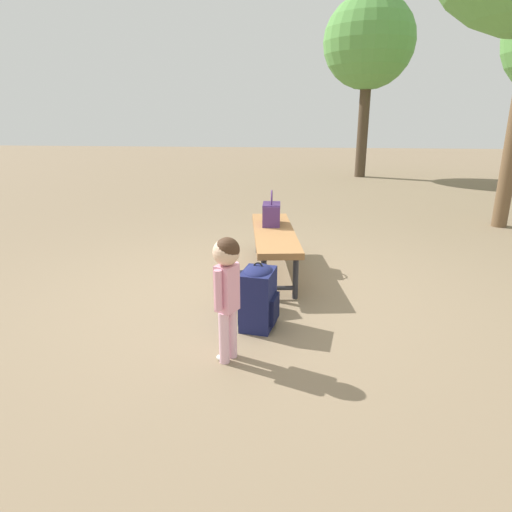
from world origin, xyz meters
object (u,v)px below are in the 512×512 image
Objects in this scene: backpack_small at (251,288)px; tree_mid at (369,43)px; handbag at (271,213)px; child_standing at (227,281)px; backpack_large at (258,295)px; park_bench at (274,236)px.

tree_mid is at bearing 167.71° from backpack_small.
backpack_small is 0.08× the size of tree_mid.
tree_mid is at bearing 166.50° from handbag.
child_standing is 1.62× the size of backpack_large.
handbag is 0.08× the size of tree_mid.
handbag is (-0.24, -0.05, 0.18)m from park_bench.
backpack_small is (1.17, -0.09, -0.39)m from handbag.
backpack_large is 1.43× the size of backpack_small.
backpack_small is at bearing -4.24° from handbag.
handbag is at bearing -169.25° from park_bench.
child_standing is at bearing -11.55° from tree_mid.
tree_mid is (-7.63, 1.83, 2.69)m from handbag.
child_standing reaches higher than handbag.
backpack_large reaches higher than park_bench.
child_standing is 0.61m from backpack_large.
park_bench is 1.94× the size of child_standing.
handbag is 1.24m from backpack_small.
tree_mid is (-9.63, 1.97, 2.71)m from child_standing.
handbag is at bearing 176.08° from child_standing.
child_standing is (2.00, -0.14, -0.02)m from handbag.
park_bench is 4.47× the size of backpack_small.
tree_mid is (-7.87, 1.78, 2.87)m from park_bench.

